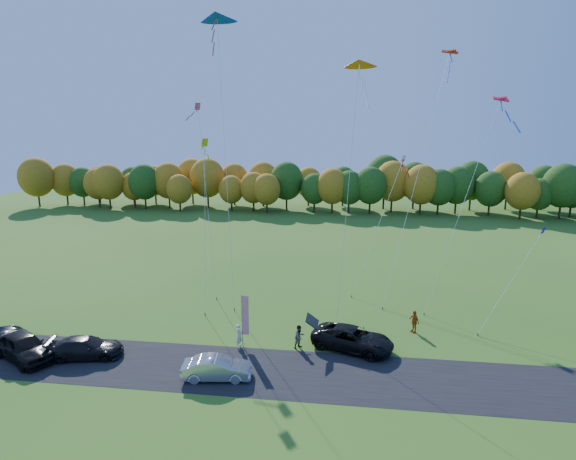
# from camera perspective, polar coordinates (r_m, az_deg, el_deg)

# --- Properties ---
(ground) EXTENTS (160.00, 160.00, 0.00)m
(ground) POSITION_cam_1_polar(r_m,az_deg,el_deg) (33.12, -1.38, -14.14)
(ground) COLOR #2F5D18
(asphalt_strip) EXTENTS (90.00, 6.00, 0.01)m
(asphalt_strip) POSITION_cam_1_polar(r_m,az_deg,el_deg) (29.63, -2.62, -17.52)
(asphalt_strip) COLOR black
(asphalt_strip) RESTS_ON ground
(tree_line) EXTENTS (116.00, 12.00, 10.00)m
(tree_line) POSITION_cam_1_polar(r_m,az_deg,el_deg) (85.73, 4.24, 2.24)
(tree_line) COLOR #1E4711
(tree_line) RESTS_ON ground
(black_suv) EXTENTS (6.17, 4.29, 1.56)m
(black_suv) POSITION_cam_1_polar(r_m,az_deg,el_deg) (32.24, 8.21, -13.50)
(black_suv) COLOR black
(black_suv) RESTS_ON ground
(silver_sedan) EXTENTS (4.35, 2.01, 1.38)m
(silver_sedan) POSITION_cam_1_polar(r_m,az_deg,el_deg) (28.90, -9.03, -16.94)
(silver_sedan) COLOR silver
(silver_sedan) RESTS_ON ground
(dark_truck_a) EXTENTS (5.11, 2.94, 1.39)m
(dark_truck_a) POSITION_cam_1_polar(r_m,az_deg,el_deg) (33.77, -24.30, -13.44)
(dark_truck_a) COLOR black
(dark_truck_a) RESTS_ON ground
(dark_truck_b) EXTENTS (5.60, 4.31, 1.78)m
(dark_truck_b) POSITION_cam_1_polar(r_m,az_deg,el_deg) (35.29, -30.56, -12.62)
(dark_truck_b) COLOR black
(dark_truck_b) RESTS_ON ground
(person_tailgate_a) EXTENTS (0.51, 0.67, 1.67)m
(person_tailgate_a) POSITION_cam_1_polar(r_m,az_deg,el_deg) (32.43, -6.25, -13.18)
(person_tailgate_a) COLOR silver
(person_tailgate_a) RESTS_ON ground
(person_tailgate_b) EXTENTS (1.00, 1.02, 1.65)m
(person_tailgate_b) POSITION_cam_1_polar(r_m,az_deg,el_deg) (32.11, 1.46, -13.39)
(person_tailgate_b) COLOR gray
(person_tailgate_b) RESTS_ON ground
(person_east) EXTENTS (0.89, 1.06, 1.70)m
(person_east) POSITION_cam_1_polar(r_m,az_deg,el_deg) (35.71, 15.72, -11.10)
(person_east) COLOR #B85311
(person_east) RESTS_ON ground
(feather_flag) EXTENTS (0.51, 0.09, 3.84)m
(feather_flag) POSITION_cam_1_polar(r_m,az_deg,el_deg) (31.87, -5.54, -10.66)
(feather_flag) COLOR #999999
(feather_flag) RESTS_ON ground
(kite_delta_blue) EXTENTS (4.94, 9.90, 27.17)m
(kite_delta_blue) POSITION_cam_1_polar(r_m,az_deg,el_deg) (40.72, -8.04, 10.05)
(kite_delta_blue) COLOR #4C3F33
(kite_delta_blue) RESTS_ON ground
(kite_parafoil_orange) EXTENTS (8.29, 13.36, 23.31)m
(kite_parafoil_orange) POSITION_cam_1_polar(r_m,az_deg,el_deg) (43.74, 16.33, 7.46)
(kite_parafoil_orange) COLOR #4C3F33
(kite_parafoil_orange) RESTS_ON ground
(kite_delta_red) EXTENTS (2.74, 8.90, 21.67)m
(kite_delta_red) POSITION_cam_1_polar(r_m,az_deg,el_deg) (34.81, 7.75, 6.01)
(kite_delta_red) COLOR #4C3F33
(kite_delta_red) RESTS_ON ground
(kite_parafoil_rainbow) EXTENTS (7.62, 6.35, 18.08)m
(kite_parafoil_rainbow) POSITION_cam_1_polar(r_m,az_deg,el_deg) (40.48, 21.39, 3.15)
(kite_parafoil_rainbow) COLOR #4C3F33
(kite_parafoil_rainbow) RESTS_ON ground
(kite_diamond_yellow) EXTENTS (1.64, 5.46, 14.63)m
(kite_diamond_yellow) POSITION_cam_1_polar(r_m,az_deg,el_deg) (38.64, -10.52, 0.78)
(kite_diamond_yellow) COLOR #4C3F33
(kite_diamond_yellow) RESTS_ON ground
(kite_diamond_white) EXTENTS (5.31, 6.57, 12.96)m
(kite_diamond_white) POSITION_cam_1_polar(r_m,az_deg,el_deg) (43.18, 11.44, 0.67)
(kite_diamond_white) COLOR #4C3F33
(kite_diamond_white) RESTS_ON ground
(kite_diamond_pink) EXTENTS (4.50, 9.07, 18.11)m
(kite_diamond_pink) POSITION_cam_1_polar(r_m,az_deg,el_deg) (43.90, -10.32, 4.25)
(kite_diamond_pink) COLOR #4C3F33
(kite_diamond_pink) RESTS_ON ground
(kite_diamond_blue_low) EXTENTS (5.70, 4.16, 7.87)m
(kite_diamond_blue_low) POSITION_cam_1_polar(r_m,az_deg,el_deg) (38.10, 26.50, -5.83)
(kite_diamond_blue_low) COLOR #4C3F33
(kite_diamond_blue_low) RESTS_ON ground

